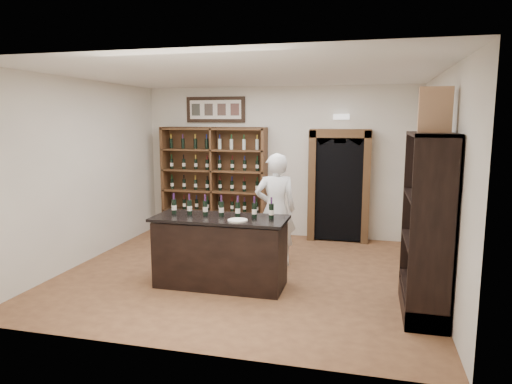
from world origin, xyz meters
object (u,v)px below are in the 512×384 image
wine_shelf (214,181)px  counter_bottle_0 (174,206)px  shopkeeper (276,210)px  wine_crate (435,110)px  tasting_counter (221,252)px  side_cabinet (428,254)px

wine_shelf → counter_bottle_0: 2.90m
wine_shelf → counter_bottle_0: bearing=-82.5°
wine_shelf → shopkeeper: bearing=-47.4°
wine_shelf → wine_crate: wine_crate is taller
tasting_counter → counter_bottle_0: counter_bottle_0 is taller
wine_shelf → wine_crate: bearing=-40.6°
side_cabinet → shopkeeper: size_ratio=1.21×
side_cabinet → wine_crate: bearing=-129.3°
shopkeeper → tasting_counter: bearing=45.7°
shopkeeper → wine_crate: (2.14, -1.45, 1.54)m
counter_bottle_0 → wine_crate: 3.70m
wine_shelf → counter_bottle_0: (0.38, -2.87, 0.01)m
shopkeeper → side_cabinet: bearing=129.0°
wine_shelf → side_cabinet: size_ratio=1.00×
counter_bottle_0 → wine_shelf: bearing=97.5°
tasting_counter → side_cabinet: side_cabinet is taller
wine_crate → shopkeeper: bearing=148.5°
counter_bottle_0 → side_cabinet: side_cabinet is taller
wine_shelf → wine_crate: size_ratio=4.27×
counter_bottle_0 → side_cabinet: bearing=-6.0°
side_cabinet → shopkeeper: bearing=146.7°
wine_shelf → wine_crate: 5.19m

